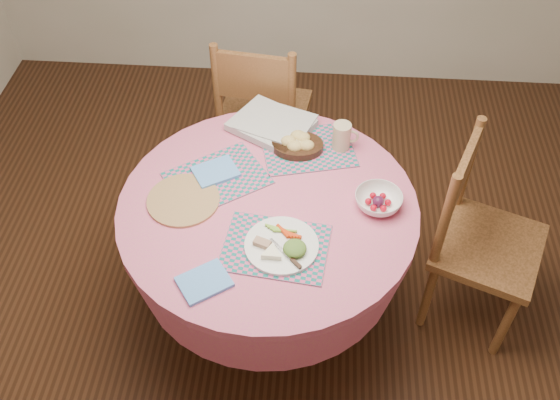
% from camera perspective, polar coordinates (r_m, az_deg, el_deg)
% --- Properties ---
extents(ground, '(4.00, 4.00, 0.00)m').
position_cam_1_polar(ground, '(3.14, -0.92, -9.74)').
color(ground, '#331C0F').
rests_on(ground, ground).
extents(dining_table, '(1.24, 1.24, 0.75)m').
position_cam_1_polar(dining_table, '(2.70, -1.06, -3.21)').
color(dining_table, '#D36278').
rests_on(dining_table, ground).
extents(chair_right, '(0.58, 0.59, 0.99)m').
position_cam_1_polar(chair_right, '(2.88, 17.67, -3.13)').
color(chair_right, brown).
rests_on(chair_right, ground).
extents(chair_back, '(0.51, 0.50, 1.00)m').
position_cam_1_polar(chair_back, '(3.37, -1.71, 8.10)').
color(chair_back, brown).
rests_on(chair_back, ground).
extents(placemat_front, '(0.43, 0.34, 0.01)m').
position_cam_1_polar(placemat_front, '(2.40, -0.40, -4.35)').
color(placemat_front, '#136B68').
rests_on(placemat_front, dining_table).
extents(placemat_left, '(0.50, 0.48, 0.01)m').
position_cam_1_polar(placemat_left, '(2.67, -5.76, 2.00)').
color(placemat_left, '#136B68').
rests_on(placemat_left, dining_table).
extents(placemat_back, '(0.46, 0.39, 0.01)m').
position_cam_1_polar(placemat_back, '(2.79, 2.59, 4.71)').
color(placemat_back, '#136B68').
rests_on(placemat_back, dining_table).
extents(wicker_trivet, '(0.30, 0.30, 0.01)m').
position_cam_1_polar(wicker_trivet, '(2.59, -8.83, -0.00)').
color(wicker_trivet, olive).
rests_on(wicker_trivet, dining_table).
extents(napkin_near, '(0.23, 0.22, 0.01)m').
position_cam_1_polar(napkin_near, '(2.31, -6.94, -7.44)').
color(napkin_near, '#5997E7').
rests_on(napkin_near, dining_table).
extents(napkin_far, '(0.23, 0.21, 0.01)m').
position_cam_1_polar(napkin_far, '(2.68, -5.92, 2.59)').
color(napkin_far, '#5997E7').
rests_on(napkin_far, placemat_left).
extents(dinner_plate, '(0.29, 0.29, 0.05)m').
position_cam_1_polar(dinner_plate, '(2.38, 0.29, -4.15)').
color(dinner_plate, white).
rests_on(dinner_plate, placemat_front).
extents(bread_bowl, '(0.23, 0.23, 0.08)m').
position_cam_1_polar(bread_bowl, '(2.77, 1.63, 5.20)').
color(bread_bowl, black).
rests_on(bread_bowl, placemat_back).
extents(latte_mug, '(0.12, 0.08, 0.13)m').
position_cam_1_polar(latte_mug, '(2.77, 5.71, 5.83)').
color(latte_mug, '#C5AF87').
rests_on(latte_mug, placemat_back).
extents(fruit_bowl, '(0.21, 0.21, 0.06)m').
position_cam_1_polar(fruit_bowl, '(2.56, 8.98, -0.08)').
color(fruit_bowl, white).
rests_on(fruit_bowl, dining_table).
extents(newspaper_stack, '(0.43, 0.40, 0.04)m').
position_cam_1_polar(newspaper_stack, '(2.88, -0.74, 6.93)').
color(newspaper_stack, silver).
rests_on(newspaper_stack, dining_table).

